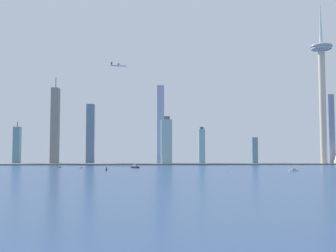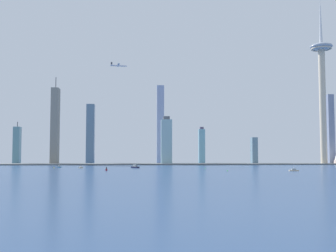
{
  "view_description": "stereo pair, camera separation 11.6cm",
  "coord_description": "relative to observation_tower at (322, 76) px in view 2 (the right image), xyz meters",
  "views": [
    {
      "loc": [
        -89.27,
        -434.58,
        20.06
      ],
      "look_at": [
        -25.36,
        434.92,
        80.65
      ],
      "focal_mm": 44.73,
      "sensor_mm": 36.0,
      "label": 1
    },
    {
      "loc": [
        -89.16,
        -434.59,
        20.06
      ],
      "look_at": [
        -25.36,
        434.92,
        80.65
      ],
      "focal_mm": 44.73,
      "sensor_mm": 36.0,
      "label": 2
    }
  ],
  "objects": [
    {
      "name": "ground_plane",
      "position": [
        -303.47,
        -421.17,
        -187.44
      ],
      "size": [
        6000.0,
        6000.0,
        0.0
      ],
      "primitive_type": "plane",
      "color": "navy"
    },
    {
      "name": "waterfront_pier",
      "position": [
        -303.47,
        13.15,
        -186.12
      ],
      "size": [
        962.52,
        71.32,
        2.63
      ],
      "primitive_type": "cube",
      "color": "slate",
      "rests_on": "ground"
    },
    {
      "name": "observation_tower",
      "position": [
        0.0,
        0.0,
        0.0
      ],
      "size": [
        47.01,
        47.01,
        362.39
      ],
      "color": "beige",
      "rests_on": "ground"
    },
    {
      "name": "skyscraper_0",
      "position": [
        -332.23,
        13.73,
        -139.26
      ],
      "size": [
        22.17,
        23.77,
        100.73
      ],
      "color": "#8DB4BD",
      "rests_on": "ground"
    },
    {
      "name": "skyscraper_1",
      "position": [
        -250.28,
        62.84,
        -147.88
      ],
      "size": [
        13.53,
        12.36,
        82.25
      ],
      "color": "#75B1C5",
      "rests_on": "ground"
    },
    {
      "name": "skyscraper_2",
      "position": [
        -564.79,
        31.8,
        -107.17
      ],
      "size": [
        14.85,
        26.25,
        183.96
      ],
      "color": "gray",
      "rests_on": "ground"
    },
    {
      "name": "skyscraper_3",
      "position": [
        -139.5,
        36.58,
        -158.31
      ],
      "size": [
        12.17,
        16.84,
        58.25
      ],
      "color": "slate",
      "rests_on": "ground"
    },
    {
      "name": "skyscraper_4",
      "position": [
        -651.21,
        65.52,
        -147.02
      ],
      "size": [
        13.6,
        18.47,
        91.67
      ],
      "color": "#598997",
      "rests_on": "ground"
    },
    {
      "name": "skyscraper_5",
      "position": [
        -497.53,
        88.8,
        -120.48
      ],
      "size": [
        17.73,
        18.13,
        133.91
      ],
      "color": "slate",
      "rests_on": "ground"
    },
    {
      "name": "skyscraper_6",
      "position": [
        -340.91,
        86.1,
        -98.59
      ],
      "size": [
        15.97,
        15.9,
        177.69
      ],
      "color": "#8F9EC6",
      "rests_on": "ground"
    },
    {
      "name": "skyscraper_7",
      "position": [
        29.03,
        34.98,
        -111.0
      ],
      "size": [
        13.38,
        27.28,
        152.88
      ],
      "color": "gray",
      "rests_on": "ground"
    },
    {
      "name": "boat_0",
      "position": [
        -432.19,
        -310.66,
        -185.79
      ],
      "size": [
        2.09,
        6.32,
        7.9
      ],
      "rotation": [
        0.0,
        0.0,
        1.57
      ],
      "color": "#AF222F",
      "rests_on": "ground"
    },
    {
      "name": "boat_1",
      "position": [
        -478.09,
        -210.72,
        -186.33
      ],
      "size": [
        6.91,
        7.32,
        6.08
      ],
      "rotation": [
        0.0,
        0.0,
        0.84
      ],
      "color": "beige",
      "rests_on": "ground"
    },
    {
      "name": "boat_2",
      "position": [
        -395.85,
        -205.5,
        -185.56
      ],
      "size": [
        13.5,
        16.32,
        11.38
      ],
      "rotation": [
        0.0,
        0.0,
        5.34
      ],
      "color": "#151935",
      "rests_on": "ground"
    },
    {
      "name": "boat_4",
      "position": [
        -196.88,
        -342.89,
        -186.29
      ],
      "size": [
        11.95,
        3.74,
        9.69
      ],
      "rotation": [
        0.0,
        0.0,
        6.28
      ],
      "color": "beige",
      "rests_on": "ground"
    },
    {
      "name": "boat_5",
      "position": [
        -518.26,
        -168.15,
        -186.1
      ],
      "size": [
        7.83,
        8.22,
        3.75
      ],
      "rotation": [
        0.0,
        0.0,
        2.31
      ],
      "color": "navy",
      "rests_on": "ground"
    },
    {
      "name": "channel_buoy_0",
      "position": [
        -519.79,
        -202.74,
        -185.97
      ],
      "size": [
        1.29,
        1.29,
        2.94
      ],
      "primitive_type": "cone",
      "color": "yellow",
      "rests_on": "ground"
    },
    {
      "name": "channel_buoy_1",
      "position": [
        -293.36,
        -247.92,
        -186.62
      ],
      "size": [
        1.09,
        1.09,
        1.62
      ],
      "primitive_type": "cone",
      "color": "green",
      "rests_on": "ground"
    },
    {
      "name": "channel_buoy_2",
      "position": [
        -280.87,
        -340.86,
        -186.61
      ],
      "size": [
        1.18,
        1.18,
        1.65
      ],
      "primitive_type": "cone",
      "color": "green",
      "rests_on": "ground"
    },
    {
      "name": "airplane",
      "position": [
        -429.98,
        -52.11,
        5.69
      ],
      "size": [
        31.95,
        29.51,
        7.92
      ],
      "rotation": [
        0.0,
        0.0,
        0.13
      ],
      "color": "silver"
    }
  ]
}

